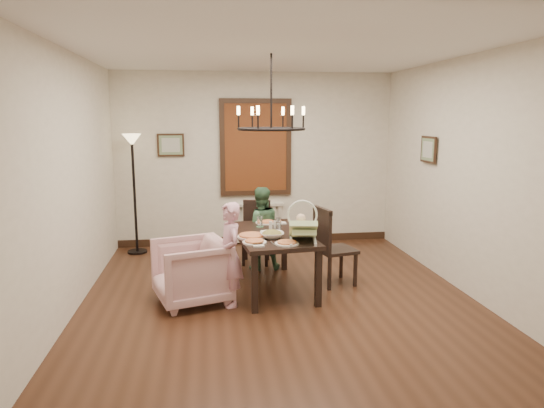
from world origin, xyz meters
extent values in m
cube|color=#452617|center=(0.00, 0.00, 0.00)|extent=(4.50, 5.00, 0.01)
cube|color=white|center=(0.00, 0.00, 2.80)|extent=(4.50, 5.00, 0.01)
cube|color=silver|center=(0.00, 2.50, 1.40)|extent=(4.50, 0.01, 2.80)
cube|color=silver|center=(-2.25, 0.00, 1.40)|extent=(0.01, 5.00, 2.80)
cube|color=silver|center=(2.25, 0.00, 1.40)|extent=(0.01, 5.00, 2.80)
cube|color=black|center=(-0.04, 0.28, 0.68)|extent=(1.01, 1.59, 0.05)
cube|color=black|center=(-0.32, -0.44, 0.33)|extent=(0.07, 0.07, 0.65)
cube|color=black|center=(-0.48, 0.93, 0.33)|extent=(0.07, 0.07, 0.65)
cube|color=black|center=(0.40, -0.36, 0.33)|extent=(0.07, 0.07, 0.65)
cube|color=black|center=(0.24, 1.01, 0.33)|extent=(0.07, 0.07, 0.65)
imported|color=#C5969E|center=(-1.00, -0.04, 0.36)|extent=(0.99, 0.98, 0.72)
imported|color=#D697AF|center=(-0.57, -0.18, 0.48)|extent=(0.31, 0.40, 0.97)
imported|color=#3B6444|center=(-0.08, 1.08, 0.48)|extent=(0.48, 0.39, 0.96)
imported|color=white|center=(-0.06, 0.04, 0.74)|extent=(0.33, 0.33, 0.08)
cylinder|color=tan|center=(-0.30, 0.08, 0.72)|extent=(0.33, 0.33, 0.04)
cylinder|color=silver|center=(0.04, 0.25, 0.77)|extent=(0.06, 0.06, 0.13)
cube|color=brown|center=(0.00, 2.46, 1.60)|extent=(1.00, 0.03, 1.40)
cube|color=black|center=(-1.35, 2.47, 1.65)|extent=(0.42, 0.03, 0.36)
cube|color=black|center=(2.21, 0.90, 1.65)|extent=(0.03, 0.42, 0.36)
torus|color=black|center=(-0.04, 0.28, 1.95)|extent=(0.80, 0.80, 0.04)
camera|label=1|loc=(-0.80, -5.38, 2.09)|focal=32.00mm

